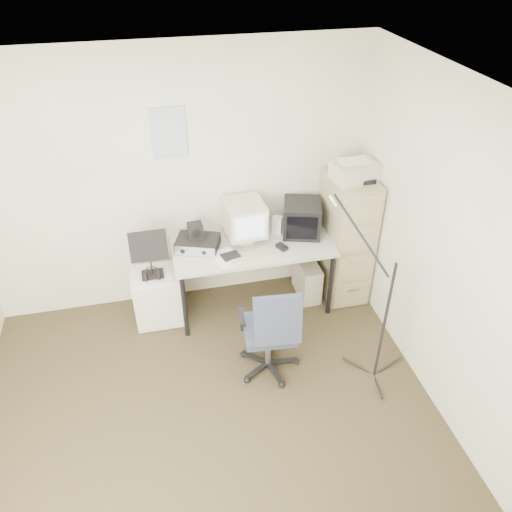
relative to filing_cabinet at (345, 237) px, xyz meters
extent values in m
cube|color=#3D3320|center=(-1.58, -1.48, -0.66)|extent=(3.60, 3.60, 0.01)
cube|color=white|center=(-1.58, -1.48, 1.85)|extent=(3.60, 3.60, 0.01)
cube|color=#F6F0C0|center=(-1.58, 0.32, 0.60)|extent=(3.60, 0.02, 2.50)
cube|color=#F6F0C0|center=(0.22, -1.48, 0.60)|extent=(0.02, 3.60, 2.50)
cube|color=white|center=(-1.60, 0.31, 1.10)|extent=(0.30, 0.02, 0.44)
cube|color=tan|center=(0.00, 0.00, 0.00)|extent=(0.40, 0.60, 1.30)
cube|color=beige|center=(0.00, -0.04, 0.73)|extent=(0.45, 0.35, 0.16)
cube|color=#B6B6B6|center=(-0.95, -0.03, -0.29)|extent=(1.50, 0.70, 0.73)
cube|color=beige|center=(-1.00, 0.08, 0.27)|extent=(0.38, 0.40, 0.39)
cube|color=black|center=(-0.44, 0.07, 0.24)|extent=(0.44, 0.45, 0.32)
cube|color=silver|center=(-0.67, 0.12, 0.16)|extent=(0.12, 0.12, 0.17)
cube|color=beige|center=(-1.01, -0.25, 0.09)|extent=(0.43, 0.21, 0.02)
cube|color=black|center=(-0.70, -0.16, 0.10)|extent=(0.11, 0.13, 0.03)
cube|color=black|center=(-1.45, 0.02, 0.13)|extent=(0.45, 0.39, 0.11)
cube|color=black|center=(-1.46, 0.05, 0.26)|extent=(0.14, 0.13, 0.13)
cube|color=white|center=(-1.23, -0.20, 0.09)|extent=(0.26, 0.31, 0.02)
cube|color=beige|center=(-0.37, 0.00, -0.45)|extent=(0.19, 0.42, 0.39)
cube|color=#424657|center=(-1.01, -0.89, -0.18)|extent=(0.59, 0.59, 0.93)
cube|color=silver|center=(-1.88, -0.04, -0.37)|extent=(0.45, 0.36, 0.55)
cube|color=black|center=(-1.90, -0.06, 0.14)|extent=(0.37, 0.27, 0.49)
torus|color=black|center=(-1.90, -0.13, -0.05)|extent=(0.20, 0.20, 0.03)
cylinder|color=black|center=(-0.13, -1.19, 0.13)|extent=(0.03, 0.03, 1.56)
camera|label=1|loc=(-1.80, -3.82, 2.68)|focal=35.00mm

